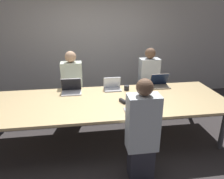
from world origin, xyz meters
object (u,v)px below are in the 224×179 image
at_px(cup_near_midright, 155,108).
at_px(person_far_right, 148,82).
at_px(laptop_far_center, 112,86).
at_px(laptop_far_right, 160,83).
at_px(stapler, 123,101).
at_px(person_far_midleft, 73,87).
at_px(cup_far_center, 127,88).
at_px(person_near_midright, 142,133).
at_px(laptop_far_midleft, 71,89).
at_px(laptop_near_midright, 137,108).

distance_m(cup_near_midright, person_far_right, 1.48).
bearing_deg(cup_near_midright, laptop_far_center, 116.14).
relative_size(laptop_far_right, stapler, 2.25).
xyz_separation_m(cup_near_midright, person_far_right, (0.36, 1.43, -0.11)).
xyz_separation_m(cup_near_midright, person_far_midleft, (-1.22, 1.35, -0.11)).
relative_size(person_far_right, stapler, 9.12).
bearing_deg(laptop_far_right, laptop_far_center, -178.96).
distance_m(cup_far_center, person_near_midright, 1.37).
bearing_deg(person_far_midleft, cup_near_midright, -47.83).
height_order(cup_far_center, laptop_far_midleft, laptop_far_midleft).
relative_size(cup_near_midright, person_far_midleft, 0.07).
xyz_separation_m(person_near_midright, person_far_midleft, (-0.91, 1.80, 0.00)).
xyz_separation_m(laptop_near_midright, person_near_midright, (-0.04, -0.44, -0.13)).
distance_m(laptop_far_center, cup_near_midright, 1.09).
bearing_deg(cup_near_midright, cup_far_center, 103.86).
bearing_deg(person_far_right, laptop_near_midright, -113.59).
bearing_deg(laptop_near_midright, person_far_midleft, -55.03).
relative_size(person_far_midleft, laptop_far_right, 4.05).
bearing_deg(stapler, laptop_far_right, 12.64).
height_order(person_far_midleft, laptop_far_right, person_far_midleft).
bearing_deg(laptop_far_center, laptop_far_right, 1.04).
bearing_deg(person_far_right, cup_far_center, -138.23).
xyz_separation_m(laptop_near_midright, laptop_far_right, (0.71, 1.01, 0.01)).
bearing_deg(laptop_far_right, person_near_midright, -117.20).
xyz_separation_m(laptop_far_center, person_far_right, (0.84, 0.45, -0.12)).
relative_size(laptop_far_center, laptop_near_midright, 0.93).
bearing_deg(cup_far_center, cup_near_midright, -76.14).
distance_m(laptop_near_midright, stapler, 0.40).
bearing_deg(person_near_midright, cup_far_center, -93.53).
bearing_deg(cup_near_midright, laptop_far_midleft, 142.96).
xyz_separation_m(person_near_midright, laptop_far_right, (0.74, 1.45, 0.14)).
height_order(laptop_far_midleft, laptop_far_right, laptop_far_midleft).
height_order(cup_far_center, stapler, cup_far_center).
distance_m(laptop_far_center, person_far_midleft, 0.84).
bearing_deg(laptop_far_center, cup_far_center, -14.87).
bearing_deg(person_far_right, stapler, -125.58).
height_order(laptop_near_midright, laptop_far_right, laptop_far_right).
xyz_separation_m(cup_far_center, person_far_midleft, (-1.00, 0.44, -0.10)).
distance_m(person_far_midleft, person_far_right, 1.58).
bearing_deg(cup_near_midright, person_far_right, 75.93).
height_order(cup_near_midright, stapler, cup_near_midright).
bearing_deg(cup_far_center, person_far_midleft, 156.29).
height_order(person_far_right, stapler, person_far_right).
bearing_deg(cup_far_center, laptop_far_center, 165.13).
distance_m(laptop_near_midright, laptop_far_midleft, 1.33).
relative_size(cup_far_center, cup_near_midright, 0.91).
xyz_separation_m(person_far_midleft, person_far_right, (1.58, 0.08, 0.00)).
distance_m(cup_near_midright, laptop_far_midleft, 1.53).
xyz_separation_m(laptop_far_right, person_far_right, (-0.08, 0.44, -0.13)).
xyz_separation_m(cup_far_center, laptop_far_right, (0.66, 0.08, 0.03)).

